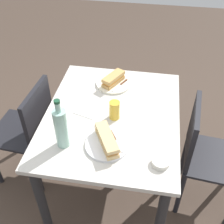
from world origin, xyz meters
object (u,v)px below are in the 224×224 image
(chair_near, at_px, (30,129))
(knife_near, at_px, (116,140))
(chair_far, at_px, (203,152))
(baguette_sandwich_near, at_px, (107,140))
(dining_table, at_px, (112,128))
(plate_near, at_px, (107,145))
(beer_glass, at_px, (114,110))
(knife_far, at_px, (121,85))
(plate_far, at_px, (113,84))
(baguette_sandwich_far, at_px, (113,79))
(water_bottle, at_px, (61,128))
(olive_bowl, at_px, (161,162))

(chair_near, relative_size, knife_near, 5.39)
(knife_near, bearing_deg, chair_near, -111.37)
(chair_far, bearing_deg, baguette_sandwich_near, -65.43)
(dining_table, height_order, plate_near, plate_near)
(plate_near, bearing_deg, dining_table, -176.69)
(beer_glass, bearing_deg, knife_far, -178.60)
(chair_near, bearing_deg, plate_far, 116.47)
(knife_near, bearing_deg, baguette_sandwich_far, -169.54)
(chair_far, bearing_deg, baguette_sandwich_far, -115.24)
(baguette_sandwich_far, bearing_deg, chair_near, -63.53)
(dining_table, distance_m, beer_glass, 0.19)
(plate_near, bearing_deg, beer_glass, 178.92)
(water_bottle, height_order, olive_bowl, water_bottle)
(plate_far, xyz_separation_m, knife_far, (0.02, 0.06, 0.01))
(chair_far, xyz_separation_m, baguette_sandwich_near, (0.28, -0.61, 0.31))
(plate_far, height_order, knife_far, knife_far)
(knife_near, bearing_deg, dining_table, -165.66)
(baguette_sandwich_far, bearing_deg, baguette_sandwich_near, 5.66)
(chair_far, relative_size, knife_far, 5.27)
(baguette_sandwich_far, distance_m, knife_far, 0.07)
(dining_table, bearing_deg, knife_far, 177.76)
(chair_far, relative_size, plate_far, 3.45)
(chair_far, bearing_deg, olive_bowl, -39.91)
(chair_near, bearing_deg, baguette_sandwich_near, 64.60)
(dining_table, bearing_deg, baguette_sandwich_far, -172.40)
(dining_table, relative_size, plate_near, 4.18)
(knife_near, xyz_separation_m, plate_far, (-0.56, -0.10, -0.01))
(plate_far, xyz_separation_m, baguette_sandwich_far, (-0.00, 0.00, 0.04))
(knife_near, distance_m, knife_far, 0.54)
(knife_near, xyz_separation_m, olive_bowl, (0.12, 0.26, -0.00))
(plate_far, bearing_deg, plate_near, 5.66)
(baguette_sandwich_near, height_order, baguette_sandwich_far, same)
(dining_table, relative_size, chair_near, 1.21)
(dining_table, distance_m, plate_far, 0.35)
(water_bottle, xyz_separation_m, beer_glass, (-0.27, 0.25, -0.07))
(dining_table, height_order, knife_near, knife_near)
(plate_far, bearing_deg, water_bottle, -16.82)
(knife_near, height_order, water_bottle, water_bottle)
(chair_near, bearing_deg, water_bottle, 49.72)
(chair_near, distance_m, beer_glass, 0.72)
(dining_table, relative_size, baguette_sandwich_near, 4.26)
(knife_near, xyz_separation_m, water_bottle, (0.07, -0.29, 0.11))
(chair_far, relative_size, water_bottle, 2.68)
(knife_far, bearing_deg, chair_near, -66.79)
(olive_bowl, bearing_deg, knife_near, -114.68)
(chair_far, xyz_separation_m, beer_glass, (0.04, -0.60, 0.32))
(chair_near, height_order, water_bottle, water_bottle)
(chair_far, distance_m, chair_near, 1.25)
(olive_bowl, bearing_deg, plate_near, -105.37)
(dining_table, bearing_deg, water_bottle, -37.74)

